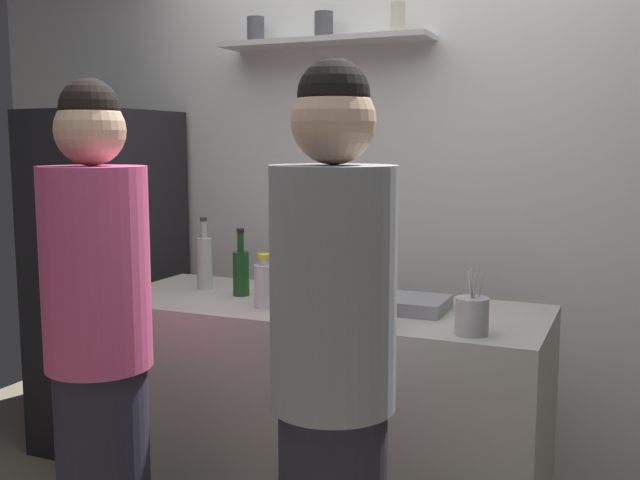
{
  "coord_description": "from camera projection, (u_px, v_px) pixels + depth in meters",
  "views": [
    {
      "loc": [
        0.97,
        -2.06,
        1.53
      ],
      "look_at": [
        -0.14,
        0.51,
        1.16
      ],
      "focal_mm": 41.18,
      "sensor_mm": 36.0,
      "label": 1
    }
  ],
  "objects": [
    {
      "name": "wine_bottle_pale_glass",
      "position": [
        204.0,
        261.0,
        3.13
      ],
      "size": [
        0.07,
        0.07,
        0.31
      ],
      "color": "#B2BFB2",
      "rests_on": "counter"
    },
    {
      "name": "counter",
      "position": [
        320.0,
        416.0,
        2.92
      ],
      "size": [
        1.74,
        0.68,
        0.91
      ],
      "primitive_type": "cube",
      "color": "#B7B2A8",
      "rests_on": "ground"
    },
    {
      "name": "back_wall_assembly",
      "position": [
        411.0,
        193.0,
        3.42
      ],
      "size": [
        4.8,
        0.32,
        2.6
      ],
      "color": "white",
      "rests_on": "ground"
    },
    {
      "name": "wine_bottle_amber_glass",
      "position": [
        314.0,
        275.0,
        2.74
      ],
      "size": [
        0.08,
        0.08,
        0.34
      ],
      "color": "#472814",
      "rests_on": "counter"
    },
    {
      "name": "wine_bottle_green_glass",
      "position": [
        241.0,
        271.0,
        3.0
      ],
      "size": [
        0.07,
        0.07,
        0.28
      ],
      "color": "#19471E",
      "rests_on": "counter"
    },
    {
      "name": "utensil_holder",
      "position": [
        472.0,
        315.0,
        2.39
      ],
      "size": [
        0.11,
        0.11,
        0.22
      ],
      "color": "#B2B2B7",
      "rests_on": "counter"
    },
    {
      "name": "water_bottle_plastic",
      "position": [
        265.0,
        284.0,
        2.79
      ],
      "size": [
        0.08,
        0.08,
        0.2
      ],
      "color": "silver",
      "rests_on": "counter"
    },
    {
      "name": "refrigerator",
      "position": [
        108.0,
        280.0,
        3.7
      ],
      "size": [
        0.56,
        0.67,
        1.69
      ],
      "color": "black",
      "rests_on": "ground"
    },
    {
      "name": "person_pink_top",
      "position": [
        99.0,
        352.0,
        2.37
      ],
      "size": [
        0.34,
        0.34,
        1.73
      ],
      "rotation": [
        0.0,
        0.0,
        0.82
      ],
      "color": "#262633",
      "rests_on": "ground"
    },
    {
      "name": "wine_bottle_dark_glass",
      "position": [
        383.0,
        297.0,
        2.49
      ],
      "size": [
        0.07,
        0.07,
        0.27
      ],
      "color": "black",
      "rests_on": "counter"
    },
    {
      "name": "baking_pan",
      "position": [
        401.0,
        303.0,
        2.75
      ],
      "size": [
        0.34,
        0.24,
        0.05
      ],
      "primitive_type": "cube",
      "color": "gray",
      "rests_on": "counter"
    },
    {
      "name": "person_grey_hoodie",
      "position": [
        333.0,
        389.0,
        1.99
      ],
      "size": [
        0.34,
        0.34,
        1.75
      ],
      "rotation": [
        0.0,
        0.0,
        3.39
      ],
      "color": "#262633",
      "rests_on": "ground"
    }
  ]
}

